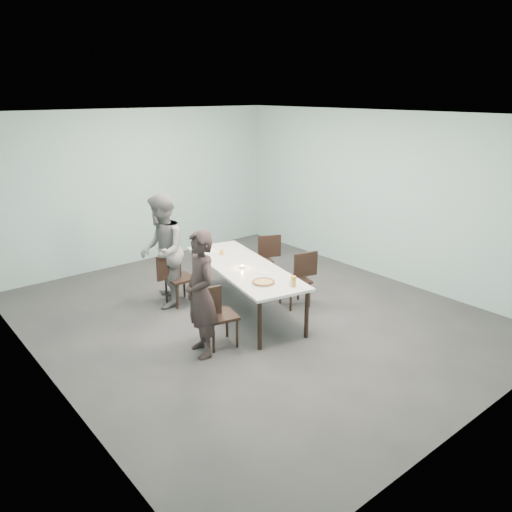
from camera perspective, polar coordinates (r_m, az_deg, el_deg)
ground at (r=7.78m, az=-0.55°, el=-6.80°), size 7.00×7.00×0.00m
room_shell at (r=7.16m, az=-0.59°, el=8.04°), size 6.02×7.02×3.01m
table at (r=7.70m, az=-1.40°, el=-1.51°), size 1.42×2.73×0.75m
chair_near_left at (r=6.72m, az=-4.77°, el=-6.40°), size 0.65×0.50×0.87m
chair_far_left at (r=8.09m, az=-9.20°, el=-2.18°), size 0.61×0.42×0.87m
chair_near_right at (r=8.01m, az=4.99°, el=-2.22°), size 0.65×0.51×0.87m
chair_far_right at (r=8.93m, az=0.86°, el=0.04°), size 0.65×0.56×0.87m
diner_near at (r=6.42m, az=-6.33°, el=-4.38°), size 0.52×0.68×1.68m
diner_far at (r=8.00m, az=-10.67°, el=0.57°), size 1.03×1.11×1.81m
pizza at (r=6.97m, az=0.85°, el=-3.02°), size 0.34×0.34×0.04m
side_plate at (r=7.36m, az=0.90°, el=-1.93°), size 0.18×0.18×0.01m
beer_glass at (r=6.86m, az=4.29°, el=-2.92°), size 0.08×0.08×0.15m
water_tumbler at (r=6.87m, az=4.16°, el=-3.14°), size 0.08×0.08×0.09m
tealight at (r=7.56m, az=-1.59°, el=-1.27°), size 0.06×0.06×0.05m
amber_tumbler at (r=8.19m, az=-3.96°, el=0.42°), size 0.07×0.07×0.08m
menu at (r=8.39m, az=-5.42°, el=0.54°), size 0.34×0.28×0.01m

